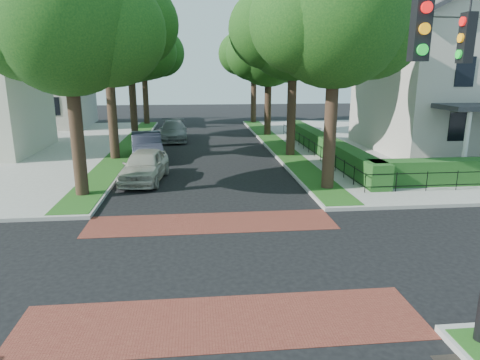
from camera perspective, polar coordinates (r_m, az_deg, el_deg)
The scene contains 21 objects.
ground at distance 12.79m, azimuth -3.28°, elevation -10.64°, with size 120.00×120.00×0.00m, color black.
sidewalk_ne at distance 36.91m, azimuth 27.09°, elevation 4.50°, with size 30.00×30.00×0.15m, color gray.
crosswalk_far at distance 15.74m, azimuth -3.82°, elevation -5.70°, with size 9.00×2.20×0.01m, color maroon.
crosswalk_near at distance 9.98m, azimuth -2.39°, elevation -18.37°, with size 9.00×2.20×0.01m, color maroon.
grass_strip_ne at distance 31.67m, azimuth 4.93°, elevation 4.80°, with size 1.60×29.80×0.02m, color #174915.
grass_strip_nw at distance 31.52m, azimuth -14.80°, elevation 4.33°, with size 1.60×29.80×0.02m, color #174915.
tree_right_near at distance 19.90m, azimuth 12.78°, elevation 20.46°, with size 7.75×6.67×10.66m.
tree_right_mid at distance 27.63m, azimuth 7.32°, elevation 19.64°, with size 8.25×7.09×11.22m.
tree_right_far at distance 36.35m, azimuth 3.94°, elevation 16.72°, with size 7.25×6.23×9.74m.
tree_right_back at distance 45.26m, azimuth 1.96°, elevation 16.73°, with size 7.50×6.45×10.20m.
tree_left_near at distance 19.54m, azimuth -21.66°, elevation 18.90°, with size 7.50×6.45×10.20m.
tree_left_mid at distance 27.43m, azimuth -17.21°, elevation 19.93°, with size 8.00×6.88×11.48m.
tree_left_far at distance 36.18m, azimuth -14.29°, elevation 16.68°, with size 7.00×6.02×9.86m.
tree_left_back at distance 45.13m, azimuth -12.63°, elevation 16.60°, with size 7.75×6.66×10.44m.
hedge_main_road at distance 28.19m, azimuth 11.12°, elevation 4.61°, with size 1.00×18.00×1.20m, color #1F4518.
fence_main_road at distance 28.00m, azimuth 9.53°, elevation 4.30°, with size 0.06×18.00×0.90m, color black, non-canonical shape.
house_victorian at distance 32.85m, azimuth 28.21°, elevation 13.81°, with size 13.00×13.05×12.48m.
house_left_far at distance 46.10m, azimuth -25.51°, elevation 12.57°, with size 10.00×9.00×10.14m.
parked_car_front at distance 21.89m, azimuth -12.59°, elevation 1.90°, with size 1.89×4.71×1.60m, color #B1AE9F.
parked_car_middle at distance 27.48m, azimuth -12.34°, elevation 4.49°, with size 1.78×5.09×1.68m, color #1E212D.
parked_car_rear at distance 34.57m, azimuth -8.88°, elevation 6.49°, with size 2.13×5.25×1.52m, color slate.
Camera 1 is at (-0.46, -11.58, 5.40)m, focal length 32.00 mm.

